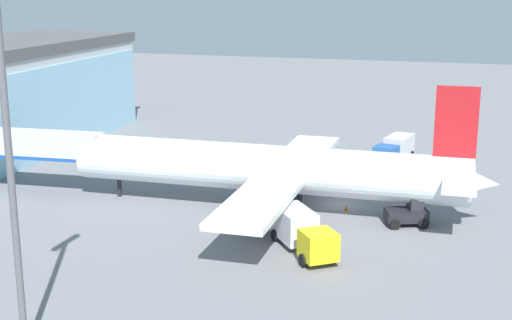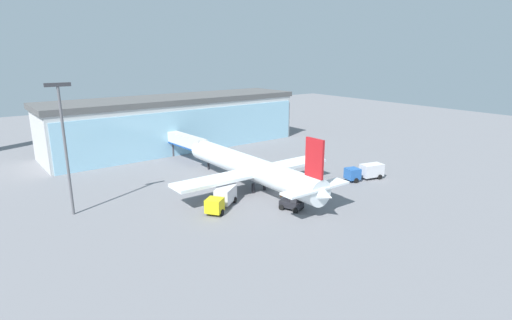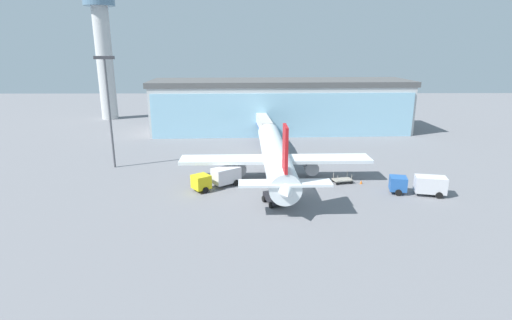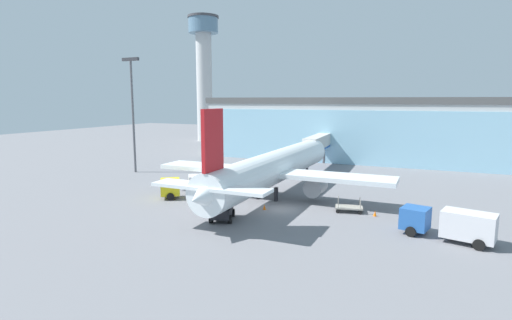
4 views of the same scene
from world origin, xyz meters
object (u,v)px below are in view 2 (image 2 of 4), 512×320
(fuel_truck, at_px, (366,171))
(catering_truck, at_px, (222,198))
(pushback_tug, at_px, (292,203))
(airplane, at_px, (251,168))
(safety_cone_nose, at_px, (281,195))
(baggage_cart, at_px, (307,179))
(safety_cone_wingtip, at_px, (320,178))
(jet_bridge, at_px, (184,141))
(apron_light_mast, at_px, (64,139))

(fuel_truck, bearing_deg, catering_truck, 5.27)
(pushback_tug, bearing_deg, airplane, -24.95)
(catering_truck, xyz_separation_m, safety_cone_nose, (9.95, -1.39, -1.19))
(baggage_cart, relative_size, safety_cone_wingtip, 5.63)
(jet_bridge, xyz_separation_m, catering_truck, (-7.25, -27.29, -2.75))
(baggage_cart, bearing_deg, safety_cone_nose, -174.15)
(airplane, distance_m, fuel_truck, 21.08)
(jet_bridge, xyz_separation_m, airplane, (1.18, -22.70, -0.73))
(apron_light_mast, height_order, safety_cone_wingtip, apron_light_mast)
(baggage_cart, relative_size, pushback_tug, 0.85)
(pushback_tug, xyz_separation_m, safety_cone_nose, (2.19, 5.23, -0.70))
(fuel_truck, bearing_deg, pushback_tug, 21.43)
(airplane, bearing_deg, catering_truck, 117.22)
(baggage_cart, distance_m, safety_cone_wingtip, 2.76)
(safety_cone_nose, bearing_deg, jet_bridge, 95.37)
(airplane, bearing_deg, safety_cone_wingtip, -106.34)
(catering_truck, height_order, safety_cone_wingtip, catering_truck)
(jet_bridge, height_order, pushback_tug, jet_bridge)
(jet_bridge, height_order, airplane, airplane)
(apron_light_mast, height_order, catering_truck, apron_light_mast)
(pushback_tug, height_order, safety_cone_wingtip, pushback_tug)
(jet_bridge, bearing_deg, pushback_tug, 176.44)
(apron_light_mast, xyz_separation_m, pushback_tug, (26.06, -16.61, -9.87))
(jet_bridge, height_order, safety_cone_wingtip, jet_bridge)
(catering_truck, xyz_separation_m, pushback_tug, (7.76, -6.63, -0.49))
(catering_truck, bearing_deg, apron_light_mast, -65.75)
(jet_bridge, relative_size, safety_cone_wingtip, 26.00)
(apron_light_mast, distance_m, fuel_truck, 48.95)
(apron_light_mast, bearing_deg, catering_truck, -28.62)
(fuel_truck, bearing_deg, safety_cone_nose, 5.99)
(airplane, distance_m, pushback_tug, 11.52)
(jet_bridge, relative_size, airplane, 0.39)
(apron_light_mast, xyz_separation_m, fuel_truck, (46.18, -13.25, -9.37))
(airplane, xyz_separation_m, catering_truck, (-8.43, -4.59, -2.03))
(fuel_truck, distance_m, pushback_tug, 20.41)
(jet_bridge, xyz_separation_m, apron_light_mast, (-25.55, -17.30, 6.62))
(apron_light_mast, relative_size, fuel_truck, 2.40)
(airplane, height_order, fuel_truck, airplane)
(fuel_truck, height_order, safety_cone_nose, fuel_truck)
(fuel_truck, relative_size, pushback_tug, 2.09)
(catering_truck, height_order, safety_cone_nose, catering_truck)
(jet_bridge, relative_size, catering_truck, 2.00)
(catering_truck, distance_m, safety_cone_wingtip, 21.16)
(jet_bridge, xyz_separation_m, pushback_tug, (0.51, -33.92, -3.25))
(baggage_cart, bearing_deg, pushback_tug, -155.89)
(apron_light_mast, relative_size, catering_truck, 2.55)
(catering_truck, relative_size, safety_cone_wingtip, 13.00)
(airplane, xyz_separation_m, safety_cone_nose, (1.52, -5.99, -3.22))
(safety_cone_nose, distance_m, safety_cone_wingtip, 11.44)
(safety_cone_nose, bearing_deg, catering_truck, 172.03)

